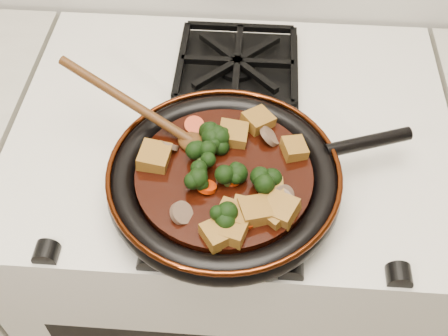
{
  "coord_description": "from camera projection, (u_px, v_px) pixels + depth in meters",
  "views": [
    {
      "loc": [
        0.03,
        1.02,
        1.61
      ],
      "look_at": [
        -0.0,
        1.53,
        0.97
      ],
      "focal_mm": 45.0,
      "sensor_mm": 36.0,
      "label": 1
    }
  ],
  "objects": [
    {
      "name": "tofu_cube_6",
      "position": [
        280.0,
        209.0,
        0.78
      ],
      "size": [
        0.06,
        0.06,
        0.03
      ],
      "primitive_type": "cube",
      "rotation": [
        -0.1,
        0.1,
        2.67
      ],
      "color": "#8A5F20",
      "rests_on": "braising_sauce"
    },
    {
      "name": "broccoli_floret_0",
      "position": [
        219.0,
        223.0,
        0.76
      ],
      "size": [
        0.07,
        0.07,
        0.07
      ],
      "primitive_type": null,
      "rotation": [
        -0.14,
        0.11,
        2.92
      ],
      "color": "black",
      "rests_on": "braising_sauce"
    },
    {
      "name": "broccoli_floret_3",
      "position": [
        228.0,
        179.0,
        0.81
      ],
      "size": [
        0.09,
        0.1,
        0.08
      ],
      "primitive_type": null,
      "rotation": [
        -0.22,
        -0.22,
        2.22
      ],
      "color": "black",
      "rests_on": "braising_sauce"
    },
    {
      "name": "tofu_cube_4",
      "position": [
        218.0,
        234.0,
        0.75
      ],
      "size": [
        0.05,
        0.05,
        0.02
      ],
      "primitive_type": "cube",
      "rotation": [
        0.06,
        0.01,
        2.18
      ],
      "color": "#8A5F20",
      "rests_on": "braising_sauce"
    },
    {
      "name": "tofu_cube_5",
      "position": [
        294.0,
        149.0,
        0.85
      ],
      "size": [
        0.05,
        0.05,
        0.02
      ],
      "primitive_type": "cube",
      "rotation": [
        0.1,
        0.01,
        1.87
      ],
      "color": "#8A5F20",
      "rests_on": "braising_sauce"
    },
    {
      "name": "carrot_coin_0",
      "position": [
        246.0,
        220.0,
        0.77
      ],
      "size": [
        0.03,
        0.03,
        0.01
      ],
      "primitive_type": "cylinder",
      "rotation": [
        0.02,
        0.17,
        0.0
      ],
      "color": "#B72805",
      "rests_on": "braising_sauce"
    },
    {
      "name": "braising_sauce",
      "position": [
        224.0,
        177.0,
        0.84
      ],
      "size": [
        0.26,
        0.26,
        0.02
      ],
      "primitive_type": "cylinder",
      "color": "black",
      "rests_on": "skillet"
    },
    {
      "name": "skillet",
      "position": [
        225.0,
        179.0,
        0.84
      ],
      "size": [
        0.46,
        0.35,
        0.05
      ],
      "rotation": [
        0.0,
        0.0,
        0.34
      ],
      "color": "black",
      "rests_on": "burner_grate_front"
    },
    {
      "name": "burner_grate_back",
      "position": [
        237.0,
        65.0,
        1.05
      ],
      "size": [
        0.23,
        0.23,
        0.03
      ],
      "primitive_type": null,
      "color": "black",
      "rests_on": "stove"
    },
    {
      "name": "tofu_cube_9",
      "position": [
        275.0,
        213.0,
        0.77
      ],
      "size": [
        0.05,
        0.05,
        0.03
      ],
      "primitive_type": "cube",
      "rotation": [
        -0.11,
        0.08,
        2.41
      ],
      "color": "#8A5F20",
      "rests_on": "braising_sauce"
    },
    {
      "name": "mushroom_slice_3",
      "position": [
        181.0,
        213.0,
        0.77
      ],
      "size": [
        0.04,
        0.04,
        0.03
      ],
      "primitive_type": "cylinder",
      "rotation": [
        0.69,
        0.0,
        1.24
      ],
      "color": "brown",
      "rests_on": "braising_sauce"
    },
    {
      "name": "tofu_cube_3",
      "position": [
        232.0,
        231.0,
        0.76
      ],
      "size": [
        0.05,
        0.05,
        0.03
      ],
      "primitive_type": "cube",
      "rotation": [
        -0.04,
        0.06,
        1.28
      ],
      "color": "#8A5F20",
      "rests_on": "braising_sauce"
    },
    {
      "name": "broccoli_floret_6",
      "position": [
        211.0,
        138.0,
        0.86
      ],
      "size": [
        0.07,
        0.08,
        0.07
      ],
      "primitive_type": null,
      "rotation": [
        0.11,
        -0.21,
        1.69
      ],
      "color": "black",
      "rests_on": "braising_sauce"
    },
    {
      "name": "tofu_cube_10",
      "position": [
        258.0,
        121.0,
        0.88
      ],
      "size": [
        0.06,
        0.06,
        0.03
      ],
      "primitive_type": "cube",
      "rotation": [
        0.02,
        0.11,
        0.69
      ],
      "color": "#8A5F20",
      "rests_on": "braising_sauce"
    },
    {
      "name": "mushroom_slice_2",
      "position": [
        284.0,
        196.0,
        0.79
      ],
      "size": [
        0.04,
        0.04,
        0.03
      ],
      "primitive_type": "cylinder",
      "rotation": [
        0.8,
        0.0,
        0.83
      ],
      "color": "brown",
      "rests_on": "braising_sauce"
    },
    {
      "name": "mushroom_slice_1",
      "position": [
        270.0,
        136.0,
        0.87
      ],
      "size": [
        0.04,
        0.04,
        0.03
      ],
      "primitive_type": "cylinder",
      "rotation": [
        0.8,
        0.0,
        1.91
      ],
      "color": "brown",
      "rests_on": "braising_sauce"
    },
    {
      "name": "tofu_cube_2",
      "position": [
        232.0,
        214.0,
        0.77
      ],
      "size": [
        0.05,
        0.05,
        0.02
      ],
      "primitive_type": "cube",
      "rotation": [
        0.02,
        0.09,
        1.28
      ],
      "color": "#8A5F20",
      "rests_on": "braising_sauce"
    },
    {
      "name": "tofu_cube_1",
      "position": [
        233.0,
        135.0,
        0.87
      ],
      "size": [
        0.05,
        0.05,
        0.03
      ],
      "primitive_type": "cube",
      "rotation": [
        0.11,
        -0.0,
        1.51
      ],
      "color": "#8A5F20",
      "rests_on": "braising_sauce"
    },
    {
      "name": "tofu_cube_7",
      "position": [
        246.0,
        211.0,
        0.78
      ],
      "size": [
        0.04,
        0.04,
        0.02
      ],
      "primitive_type": "cube",
      "rotation": [
        0.08,
        0.01,
        1.42
      ],
      "color": "#8A5F20",
      "rests_on": "braising_sauce"
    },
    {
      "name": "tofu_cube_0",
      "position": [
        154.0,
        157.0,
        0.84
      ],
      "size": [
        0.05,
        0.05,
        0.03
      ],
      "primitive_type": "cube",
      "rotation": [
        0.03,
        -0.09,
        3.03
      ],
      "color": "#8A5F20",
      "rests_on": "braising_sauce"
    },
    {
      "name": "broccoli_floret_4",
      "position": [
        196.0,
        180.0,
        0.8
      ],
      "size": [
        0.08,
        0.09,
        0.07
      ],
      "primitive_type": null,
      "rotation": [
        -0.25,
        0.08,
        0.56
      ],
      "color": "black",
      "rests_on": "braising_sauce"
    },
    {
      "name": "mushroom_slice_4",
      "position": [
        168.0,
        146.0,
        0.85
      ],
      "size": [
        0.04,
        0.03,
        0.03
      ],
      "primitive_type": "cylinder",
      "rotation": [
        0.88,
        0.0,
        2.81
      ],
      "color": "brown",
      "rests_on": "braising_sauce"
    },
    {
      "name": "carrot_coin_1",
      "position": [
        194.0,
        125.0,
        0.88
      ],
      "size": [
        0.03,
        0.03,
        0.02
      ],
      "primitive_type": "cylinder",
      "rotation": [
        0.31,
        0.08,
        0.0
      ],
      "color": "#B72805",
      "rests_on": "braising_sauce"
    },
    {
      "name": "broccoli_floret_5",
      "position": [
        266.0,
        187.0,
        0.8
      ],
      "size": [
        0.07,
        0.06,
        0.07
      ],
      "primitive_type": null,
      "rotation": [
        0.04,
        -0.17,
        3.09
      ],
      "color": "black",
      "rests_on": "braising_sauce"
    },
    {
      "name": "stove",
      "position": [
        230.0,
        256.0,
        1.32
      ],
      "size": [
        0.76,
        0.6,
        0.9
      ],
      "primitive_type": "cube",
      "color": "silver",
      "rests_on": "ground"
    },
    {
      "name": "broccoli_floret_1",
      "position": [
        219.0,
        140.0,
        0.86
      ],
      "size": [
        0.09,
        0.08,
        0.06
      ],
      "primitive_type": null,
      "rotation": [
        0.08,
        0.2,
        0.49
      ],
      "color": "black",
      "rests_on": "braising_sauce"
    },
    {
      "name": "broccoli_floret_2",
      "position": [
        200.0,
        157.0,
        0.83
      ],
      "size": [
        0.08,
        0.08,
        0.07
      ],
      "primitive_type": null,
      "rotation": [
        0.23,
        0.04,
        0.39
      ],
      "color": "black",
      "rests_on": "braising_sauce"
    },
    {
      "name": "burner_grate_front",
      "position": [
        227.0,
        183.0,
        0.87
      ],
      "size": [
        0.23,
        0.23,
        0.03
      ],
      "primitive_type": null,
      "color": "black",
      "rests_on": "stove"
    },
    {
      "name": "mushroom_slice_0",
      "position": [
        280.0,
        201.0,
        0.79
      ],
      "size": [
        0.04,
        0.04,
        0.02
      ],
      "primitive_type": "cylinder",
      "rotation": [
        0.41,
        0.0,
        0.06
      ],
      "color": "brown",
      "rests_on": "braising_sauce"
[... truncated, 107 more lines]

